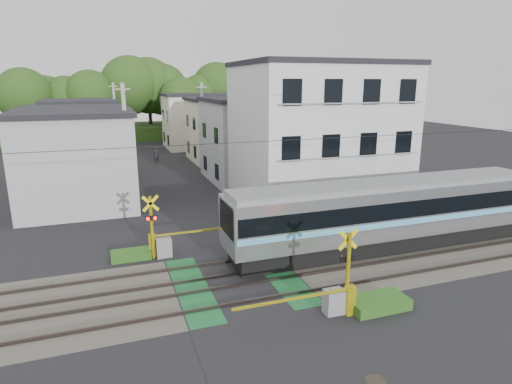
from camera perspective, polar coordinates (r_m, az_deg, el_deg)
name	(u,v)px	position (r m, az deg, el deg)	size (l,w,h in m)	color
ground	(237,281)	(18.17, -2.53, -11.76)	(120.00, 120.00, 0.00)	black
track_bed	(237,280)	(18.16, -2.53, -11.65)	(120.00, 120.00, 0.14)	#47423A
commuter_train	(386,213)	(22.01, 16.98, -2.64)	(16.34, 2.58, 3.40)	black
crossing_signal_near	(337,295)	(15.80, 10.78, -13.38)	(4.74, 0.65, 3.09)	yellow
crossing_signal_far	(162,242)	(20.72, -12.46, -6.58)	(4.74, 0.65, 3.09)	yellow
apartment_block	(318,135)	(28.57, 8.24, 7.52)	(10.20, 8.36, 9.30)	silver
houses_row	(160,134)	(42.10, -12.74, 7.56)	(22.07, 31.35, 6.80)	#A3A6A8
tree_hill	(139,99)	(65.37, -15.37, 11.88)	(40.00, 12.33, 11.73)	#2A4B19
catenary	(366,183)	(19.45, 14.48, 1.13)	(60.00, 5.04, 7.00)	#2D2D33
utility_poles	(148,129)	(39.00, -14.19, 8.19)	(7.90, 42.00, 8.00)	#A5A5A0
pedestrian	(156,155)	(44.17, -13.20, 4.80)	(0.68, 0.45, 1.86)	black
manhole_cover	(375,381)	(13.32, 15.64, -23.09)	(0.58, 0.58, 0.02)	#2D261E
weed_patches	(277,272)	(18.55, 2.84, -10.56)	(10.25, 8.80, 0.40)	#2D5E1E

